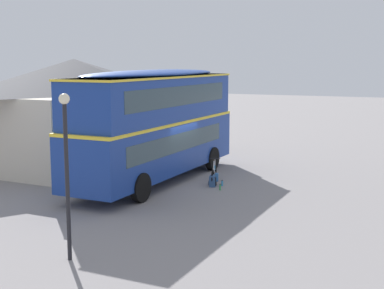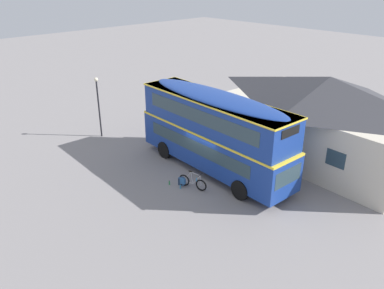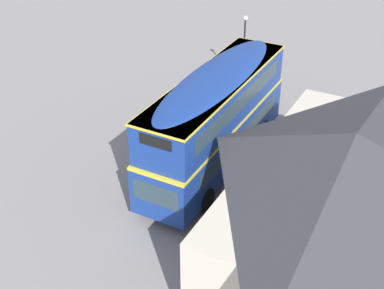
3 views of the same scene
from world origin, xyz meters
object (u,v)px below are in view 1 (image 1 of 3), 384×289
(backpack_on_ground, at_px, (213,180))
(street_lamp, at_px, (66,158))
(touring_bicycle, at_px, (214,175))
(water_bottle_blue_sports, at_px, (222,183))
(water_bottle_green_metal, at_px, (220,187))
(double_decker_bus, at_px, (156,120))

(backpack_on_ground, xyz_separation_m, street_lamp, (-9.25, 0.50, 2.45))
(backpack_on_ground, height_order, street_lamp, street_lamp)
(touring_bicycle, bearing_deg, water_bottle_blue_sports, -126.85)
(backpack_on_ground, bearing_deg, touring_bicycle, 14.60)
(backpack_on_ground, xyz_separation_m, water_bottle_green_metal, (-0.48, -0.50, -0.14))
(water_bottle_green_metal, bearing_deg, touring_bicycle, 31.10)
(double_decker_bus, xyz_separation_m, touring_bicycle, (0.63, -2.42, -2.27))
(backpack_on_ground, bearing_deg, double_decker_bus, 90.05)
(double_decker_bus, xyz_separation_m, backpack_on_ground, (0.00, -2.58, -2.38))
(double_decker_bus, relative_size, backpack_on_ground, 21.10)
(water_bottle_green_metal, bearing_deg, backpack_on_ground, 46.50)
(water_bottle_blue_sports, distance_m, street_lamp, 9.90)
(double_decker_bus, bearing_deg, water_bottle_blue_sports, -84.82)
(double_decker_bus, relative_size, water_bottle_blue_sports, 44.00)
(double_decker_bus, bearing_deg, touring_bicycle, -75.42)
(double_decker_bus, bearing_deg, street_lamp, -167.27)
(double_decker_bus, distance_m, touring_bicycle, 3.38)
(touring_bicycle, bearing_deg, water_bottle_green_metal, -148.90)
(touring_bicycle, height_order, water_bottle_blue_sports, touring_bicycle)
(backpack_on_ground, distance_m, water_bottle_green_metal, 0.71)
(double_decker_bus, relative_size, touring_bicycle, 6.20)
(water_bottle_blue_sports, relative_size, street_lamp, 0.06)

